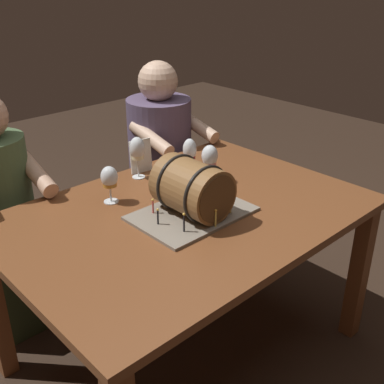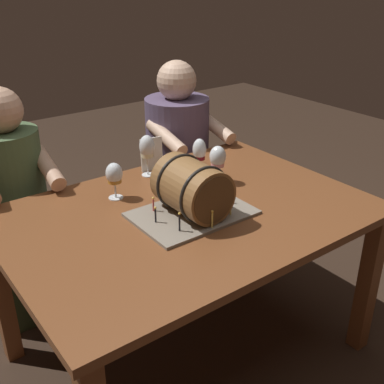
{
  "view_description": "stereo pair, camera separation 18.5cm",
  "coord_description": "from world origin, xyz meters",
  "px_view_note": "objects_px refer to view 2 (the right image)",
  "views": [
    {
      "loc": [
        -1.15,
        -1.26,
        1.64
      ],
      "look_at": [
        -0.01,
        -0.04,
        0.84
      ],
      "focal_mm": 44.74,
      "sensor_mm": 36.0,
      "label": 1
    },
    {
      "loc": [
        -1.01,
        -1.38,
        1.64
      ],
      "look_at": [
        -0.01,
        -0.04,
        0.84
      ],
      "focal_mm": 44.74,
      "sensor_mm": 36.0,
      "label": 2
    }
  ],
  "objects_px": {
    "wine_glass_white": "(147,148)",
    "person_seated_left": "(19,220)",
    "barrel_cake": "(192,191)",
    "wine_glass_red": "(199,152)",
    "person_seated_right": "(178,168)",
    "wine_glass_rose": "(218,158)",
    "wine_glass_amber": "(114,175)",
    "dining_table": "(187,231)",
    "menu_card": "(152,154)"
  },
  "relations": [
    {
      "from": "person_seated_left",
      "to": "person_seated_right",
      "type": "relative_size",
      "value": 0.99
    },
    {
      "from": "wine_glass_red",
      "to": "menu_card",
      "type": "xyz_separation_m",
      "value": [
        -0.15,
        0.18,
        -0.03
      ]
    },
    {
      "from": "barrel_cake",
      "to": "wine_glass_rose",
      "type": "distance_m",
      "value": 0.33
    },
    {
      "from": "barrel_cake",
      "to": "wine_glass_red",
      "type": "distance_m",
      "value": 0.41
    },
    {
      "from": "wine_glass_white",
      "to": "wine_glass_red",
      "type": "xyz_separation_m",
      "value": [
        0.2,
        -0.13,
        -0.02
      ]
    },
    {
      "from": "wine_glass_amber",
      "to": "person_seated_right",
      "type": "bearing_deg",
      "value": 35.45
    },
    {
      "from": "wine_glass_white",
      "to": "menu_card",
      "type": "relative_size",
      "value": 1.23
    },
    {
      "from": "barrel_cake",
      "to": "menu_card",
      "type": "bearing_deg",
      "value": 75.94
    },
    {
      "from": "wine_glass_amber",
      "to": "wine_glass_white",
      "type": "bearing_deg",
      "value": 27.64
    },
    {
      "from": "wine_glass_red",
      "to": "person_seated_right",
      "type": "xyz_separation_m",
      "value": [
        0.21,
        0.47,
        -0.29
      ]
    },
    {
      "from": "dining_table",
      "to": "person_seated_left",
      "type": "distance_m",
      "value": 0.88
    },
    {
      "from": "wine_glass_white",
      "to": "person_seated_right",
      "type": "xyz_separation_m",
      "value": [
        0.41,
        0.34,
        -0.31
      ]
    },
    {
      "from": "wine_glass_white",
      "to": "wine_glass_amber",
      "type": "height_order",
      "value": "wine_glass_white"
    },
    {
      "from": "person_seated_left",
      "to": "wine_glass_rose",
      "type": "bearing_deg",
      "value": -38.53
    },
    {
      "from": "wine_glass_amber",
      "to": "person_seated_left",
      "type": "xyz_separation_m",
      "value": [
        -0.29,
        0.46,
        -0.32
      ]
    },
    {
      "from": "person_seated_right",
      "to": "barrel_cake",
      "type": "bearing_deg",
      "value": -121.65
    },
    {
      "from": "person_seated_right",
      "to": "person_seated_left",
      "type": "bearing_deg",
      "value": -179.96
    },
    {
      "from": "barrel_cake",
      "to": "person_seated_left",
      "type": "relative_size",
      "value": 0.39
    },
    {
      "from": "wine_glass_amber",
      "to": "menu_card",
      "type": "xyz_separation_m",
      "value": [
        0.29,
        0.17,
        -0.03
      ]
    },
    {
      "from": "wine_glass_white",
      "to": "person_seated_left",
      "type": "height_order",
      "value": "person_seated_left"
    },
    {
      "from": "wine_glass_white",
      "to": "menu_card",
      "type": "bearing_deg",
      "value": 41.01
    },
    {
      "from": "wine_glass_red",
      "to": "barrel_cake",
      "type": "bearing_deg",
      "value": -131.61
    },
    {
      "from": "dining_table",
      "to": "person_seated_left",
      "type": "xyz_separation_m",
      "value": [
        -0.47,
        0.73,
        -0.12
      ]
    },
    {
      "from": "barrel_cake",
      "to": "menu_card",
      "type": "relative_size",
      "value": 2.87
    },
    {
      "from": "wine_glass_red",
      "to": "person_seated_right",
      "type": "bearing_deg",
      "value": 66.32
    },
    {
      "from": "wine_glass_amber",
      "to": "wine_glass_rose",
      "type": "height_order",
      "value": "wine_glass_rose"
    },
    {
      "from": "barrel_cake",
      "to": "wine_glass_rose",
      "type": "relative_size",
      "value": 2.62
    },
    {
      "from": "wine_glass_white",
      "to": "person_seated_right",
      "type": "bearing_deg",
      "value": 39.45
    },
    {
      "from": "barrel_cake",
      "to": "wine_glass_red",
      "type": "bearing_deg",
      "value": 48.39
    },
    {
      "from": "wine_glass_white",
      "to": "person_seated_right",
      "type": "relative_size",
      "value": 0.17
    },
    {
      "from": "menu_card",
      "to": "person_seated_right",
      "type": "xyz_separation_m",
      "value": [
        0.36,
        0.29,
        -0.26
      ]
    },
    {
      "from": "wine_glass_white",
      "to": "dining_table",
      "type": "bearing_deg",
      "value": -99.03
    },
    {
      "from": "barrel_cake",
      "to": "menu_card",
      "type": "height_order",
      "value": "barrel_cake"
    },
    {
      "from": "wine_glass_white",
      "to": "wine_glass_red",
      "type": "relative_size",
      "value": 1.12
    },
    {
      "from": "wine_glass_rose",
      "to": "menu_card",
      "type": "height_order",
      "value": "wine_glass_rose"
    },
    {
      "from": "wine_glass_white",
      "to": "person_seated_right",
      "type": "height_order",
      "value": "person_seated_right"
    },
    {
      "from": "wine_glass_red",
      "to": "dining_table",
      "type": "bearing_deg",
      "value": -135.03
    },
    {
      "from": "person_seated_left",
      "to": "person_seated_right",
      "type": "xyz_separation_m",
      "value": [
        0.94,
        0.0,
        0.03
      ]
    },
    {
      "from": "person_seated_left",
      "to": "person_seated_right",
      "type": "height_order",
      "value": "person_seated_right"
    },
    {
      "from": "menu_card",
      "to": "wine_glass_white",
      "type": "bearing_deg",
      "value": -130.09
    },
    {
      "from": "person_seated_right",
      "to": "wine_glass_white",
      "type": "bearing_deg",
      "value": -140.55
    },
    {
      "from": "wine_glass_red",
      "to": "wine_glass_rose",
      "type": "distance_m",
      "value": 0.12
    },
    {
      "from": "wine_glass_white",
      "to": "menu_card",
      "type": "height_order",
      "value": "wine_glass_white"
    },
    {
      "from": "wine_glass_red",
      "to": "person_seated_left",
      "type": "distance_m",
      "value": 0.93
    },
    {
      "from": "barrel_cake",
      "to": "wine_glass_rose",
      "type": "xyz_separation_m",
      "value": [
        0.28,
        0.18,
        0.01
      ]
    },
    {
      "from": "barrel_cake",
      "to": "wine_glass_amber",
      "type": "relative_size",
      "value": 2.87
    },
    {
      "from": "wine_glass_red",
      "to": "person_seated_right",
      "type": "distance_m",
      "value": 0.59
    },
    {
      "from": "dining_table",
      "to": "barrel_cake",
      "type": "distance_m",
      "value": 0.2
    },
    {
      "from": "dining_table",
      "to": "menu_card",
      "type": "distance_m",
      "value": 0.49
    },
    {
      "from": "wine_glass_white",
      "to": "wine_glass_rose",
      "type": "bearing_deg",
      "value": -50.89
    }
  ]
}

